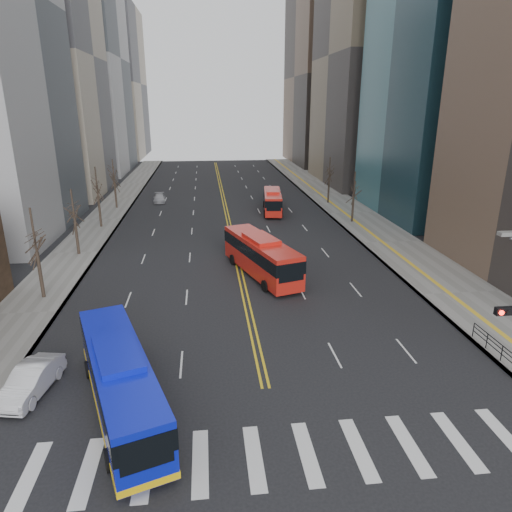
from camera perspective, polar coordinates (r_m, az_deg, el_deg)
ground at (r=22.04m, az=3.12°, el=-23.61°), size 220.00×220.00×0.00m
sidewalk_right at (r=66.06m, az=11.81°, el=5.30°), size 7.00×130.00×0.15m
sidewalk_left at (r=64.28m, az=-18.49°, el=4.37°), size 5.00×130.00×0.15m
crosswalk at (r=22.04m, az=3.12°, el=-23.60°), size 26.70×4.00×0.01m
centerline at (r=72.66m, az=-4.01°, el=6.78°), size 0.55×100.00×0.01m
office_towers at (r=85.14m, az=-4.77°, el=24.67°), size 83.00×134.00×58.00m
pedestrian_railing at (r=31.29m, az=28.40°, el=-10.38°), size 0.06×6.06×1.02m
street_trees at (r=51.77m, az=-11.11°, el=7.18°), size 35.20×47.20×7.60m
blue_bus at (r=24.33m, az=-16.61°, el=-14.52°), size 6.26×12.08×3.47m
red_bus_near at (r=40.70m, az=0.62°, el=0.27°), size 6.01×11.72×3.63m
red_bus_far at (r=65.16m, az=2.08°, el=7.04°), size 3.46×10.15×3.19m
car_white at (r=27.85m, az=-26.31°, el=-13.79°), size 2.50×4.94×1.55m
car_dark_mid at (r=75.15m, az=1.61°, el=7.76°), size 2.12×4.33×1.42m
car_silver at (r=73.68m, az=-11.98°, el=7.08°), size 2.08×4.47×1.26m
car_dark_far at (r=75.94m, az=2.32°, el=7.75°), size 2.89×4.34×1.11m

